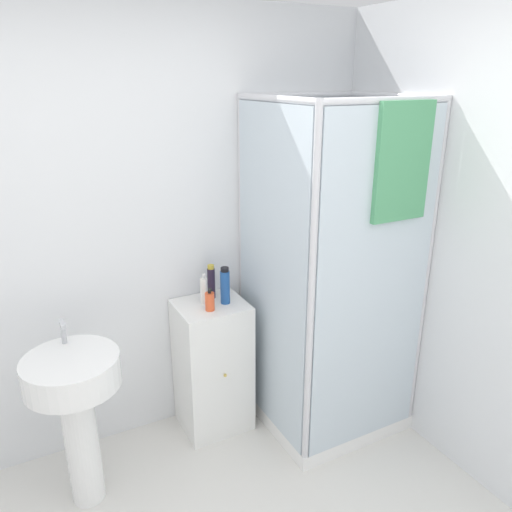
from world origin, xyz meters
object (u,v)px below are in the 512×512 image
object	(u,v)px
shampoo_bottle_tall_black	(211,282)
shampoo_bottle_blue	(225,286)
sink	(76,400)
soap_dispenser	(210,301)
lotion_bottle_white	(204,290)

from	to	relation	value
shampoo_bottle_tall_black	shampoo_bottle_blue	world-z (taller)	shampoo_bottle_blue
sink	shampoo_bottle_blue	distance (m)	1.00
sink	shampoo_bottle_tall_black	xyz separation A→B (m)	(0.87, 0.33, 0.34)
sink	soap_dispenser	xyz separation A→B (m)	(0.79, 0.17, 0.29)
shampoo_bottle_tall_black	soap_dispenser	bearing A→B (deg)	-116.16
sink	lotion_bottle_white	distance (m)	0.90
soap_dispenser	sink	bearing A→B (deg)	-167.76
soap_dispenser	lotion_bottle_white	xyz separation A→B (m)	(0.01, 0.10, 0.03)
shampoo_bottle_tall_black	shampoo_bottle_blue	xyz separation A→B (m)	(0.04, -0.11, 0.01)
lotion_bottle_white	soap_dispenser	bearing A→B (deg)	-93.66
sink	soap_dispenser	world-z (taller)	soap_dispenser
sink	lotion_bottle_white	bearing A→B (deg)	19.01
sink	shampoo_bottle_blue	world-z (taller)	shampoo_bottle_blue
lotion_bottle_white	shampoo_bottle_blue	bearing A→B (deg)	-27.20
soap_dispenser	shampoo_bottle_tall_black	xyz separation A→B (m)	(0.08, 0.16, 0.05)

